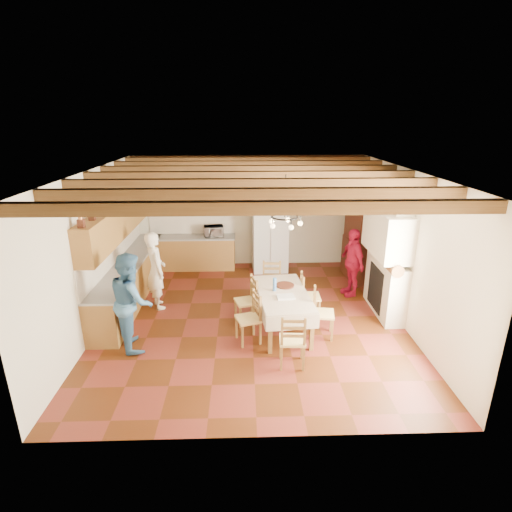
{
  "coord_description": "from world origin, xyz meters",
  "views": [
    {
      "loc": [
        -0.15,
        -7.35,
        3.94
      ],
      "look_at": [
        0.1,
        0.3,
        1.25
      ],
      "focal_mm": 28.0,
      "sensor_mm": 36.0,
      "label": 1
    }
  ],
  "objects_px": {
    "dining_table": "(283,296)",
    "chair_left_far": "(246,301)",
    "chair_right_far": "(310,296)",
    "person_woman_blue": "(132,301)",
    "chair_end_near": "(292,339)",
    "person_man": "(156,270)",
    "chair_left_near": "(248,318)",
    "chair_right_near": "(323,313)",
    "microwave": "(214,231)",
    "chair_end_far": "(272,284)",
    "refrigerator": "(270,237)",
    "hutch": "(360,236)",
    "person_woman_red": "(352,262)"
  },
  "relations": [
    {
      "from": "dining_table",
      "to": "chair_left_far",
      "type": "distance_m",
      "value": 0.79
    },
    {
      "from": "chair_right_far",
      "to": "person_woman_blue",
      "type": "distance_m",
      "value": 3.48
    },
    {
      "from": "chair_end_near",
      "to": "person_woman_blue",
      "type": "distance_m",
      "value": 2.87
    },
    {
      "from": "chair_left_far",
      "to": "person_man",
      "type": "xyz_separation_m",
      "value": [
        -1.9,
        0.78,
        0.36
      ]
    },
    {
      "from": "chair_left_near",
      "to": "chair_right_near",
      "type": "distance_m",
      "value": 1.41
    },
    {
      "from": "chair_left_near",
      "to": "chair_right_far",
      "type": "distance_m",
      "value": 1.57
    },
    {
      "from": "dining_table",
      "to": "chair_left_far",
      "type": "relative_size",
      "value": 1.95
    },
    {
      "from": "chair_right_far",
      "to": "microwave",
      "type": "distance_m",
      "value": 3.67
    },
    {
      "from": "chair_end_far",
      "to": "chair_left_near",
      "type": "bearing_deg",
      "value": -105.88
    },
    {
      "from": "chair_left_near",
      "to": "refrigerator",
      "type": "bearing_deg",
      "value": 152.11
    },
    {
      "from": "person_woman_blue",
      "to": "dining_table",
      "type": "bearing_deg",
      "value": -101.25
    },
    {
      "from": "chair_right_near",
      "to": "hutch",
      "type": "bearing_deg",
      "value": -17.94
    },
    {
      "from": "chair_left_far",
      "to": "dining_table",
      "type": "bearing_deg",
      "value": 50.91
    },
    {
      "from": "chair_left_far",
      "to": "chair_right_near",
      "type": "bearing_deg",
      "value": 52.38
    },
    {
      "from": "refrigerator",
      "to": "chair_left_far",
      "type": "height_order",
      "value": "refrigerator"
    },
    {
      "from": "dining_table",
      "to": "chair_right_near",
      "type": "relative_size",
      "value": 1.95
    },
    {
      "from": "chair_right_far",
      "to": "microwave",
      "type": "height_order",
      "value": "microwave"
    },
    {
      "from": "chair_left_near",
      "to": "person_woman_blue",
      "type": "xyz_separation_m",
      "value": [
        -2.04,
        -0.05,
        0.4
      ]
    },
    {
      "from": "chair_left_near",
      "to": "chair_left_far",
      "type": "bearing_deg",
      "value": 164.4
    },
    {
      "from": "hutch",
      "to": "person_woman_blue",
      "type": "relative_size",
      "value": 1.29
    },
    {
      "from": "chair_right_far",
      "to": "hutch",
      "type": "bearing_deg",
      "value": -35.82
    },
    {
      "from": "hutch",
      "to": "dining_table",
      "type": "height_order",
      "value": "hutch"
    },
    {
      "from": "chair_left_far",
      "to": "person_woman_blue",
      "type": "height_order",
      "value": "person_woman_blue"
    },
    {
      "from": "chair_right_near",
      "to": "chair_end_far",
      "type": "relative_size",
      "value": 1.0
    },
    {
      "from": "dining_table",
      "to": "person_woman_red",
      "type": "bearing_deg",
      "value": 42.26
    },
    {
      "from": "person_man",
      "to": "chair_right_near",
      "type": "bearing_deg",
      "value": -136.54
    },
    {
      "from": "chair_end_far",
      "to": "refrigerator",
      "type": "bearing_deg",
      "value": 91.0
    },
    {
      "from": "person_woman_blue",
      "to": "microwave",
      "type": "distance_m",
      "value": 4.08
    },
    {
      "from": "chair_left_far",
      "to": "microwave",
      "type": "relative_size",
      "value": 1.9
    },
    {
      "from": "hutch",
      "to": "chair_right_far",
      "type": "relative_size",
      "value": 2.37
    },
    {
      "from": "hutch",
      "to": "chair_right_far",
      "type": "height_order",
      "value": "hutch"
    },
    {
      "from": "chair_right_near",
      "to": "chair_right_far",
      "type": "height_order",
      "value": "same"
    },
    {
      "from": "person_woman_blue",
      "to": "microwave",
      "type": "height_order",
      "value": "person_woman_blue"
    },
    {
      "from": "chair_left_near",
      "to": "person_woman_red",
      "type": "bearing_deg",
      "value": 111.67
    },
    {
      "from": "person_woman_blue",
      "to": "chair_right_near",
      "type": "bearing_deg",
      "value": -107.8
    },
    {
      "from": "chair_left_far",
      "to": "person_woman_blue",
      "type": "bearing_deg",
      "value": -84.84
    },
    {
      "from": "refrigerator",
      "to": "person_woman_blue",
      "type": "relative_size",
      "value": 1.03
    },
    {
      "from": "hutch",
      "to": "person_woman_red",
      "type": "bearing_deg",
      "value": -117.81
    },
    {
      "from": "microwave",
      "to": "refrigerator",
      "type": "bearing_deg",
      "value": -14.54
    },
    {
      "from": "dining_table",
      "to": "person_woman_blue",
      "type": "distance_m",
      "value": 2.75
    },
    {
      "from": "refrigerator",
      "to": "chair_end_near",
      "type": "distance_m",
      "value": 4.45
    },
    {
      "from": "chair_end_far",
      "to": "chair_end_near",
      "type": "bearing_deg",
      "value": -81.86
    },
    {
      "from": "person_woman_red",
      "to": "hutch",
      "type": "bearing_deg",
      "value": 143.74
    },
    {
      "from": "refrigerator",
      "to": "person_woman_red",
      "type": "height_order",
      "value": "refrigerator"
    },
    {
      "from": "chair_right_near",
      "to": "chair_right_far",
      "type": "bearing_deg",
      "value": 18.37
    },
    {
      "from": "refrigerator",
      "to": "chair_left_near",
      "type": "xyz_separation_m",
      "value": [
        -0.63,
        -3.68,
        -0.43
      ]
    },
    {
      "from": "chair_end_far",
      "to": "person_woman_red",
      "type": "bearing_deg",
      "value": 18.09
    },
    {
      "from": "hutch",
      "to": "person_woman_blue",
      "type": "distance_m",
      "value": 5.73
    },
    {
      "from": "hutch",
      "to": "chair_right_near",
      "type": "xyz_separation_m",
      "value": [
        -1.43,
        -2.8,
        -0.66
      ]
    },
    {
      "from": "refrigerator",
      "to": "chair_left_near",
      "type": "height_order",
      "value": "refrigerator"
    }
  ]
}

